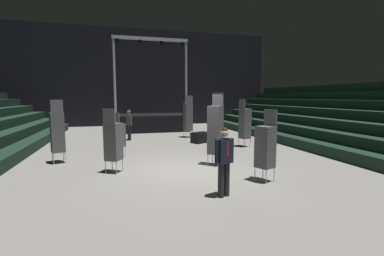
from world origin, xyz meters
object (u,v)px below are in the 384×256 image
(chair_stack_mid_right, at_px, (113,141))
(chair_stack_mid_centre, at_px, (215,129))
(man_with_tie, at_px, (224,158))
(equipment_road_case, at_px, (200,137))
(chair_stack_front_right, at_px, (245,123))
(crew_worker_near_stage, at_px, (129,123))
(chair_stack_front_left, at_px, (265,146))
(chair_stack_rear_left, at_px, (118,135))
(stage_riser, at_px, (150,121))
(chair_stack_mid_left, at_px, (57,132))
(chair_stack_rear_right, at_px, (188,117))

(chair_stack_mid_right, height_order, chair_stack_mid_centre, chair_stack_mid_centre)
(man_with_tie, xyz_separation_m, chair_stack_mid_right, (-2.58, 2.89, 0.07))
(chair_stack_mid_centre, bearing_deg, equipment_road_case, -56.69)
(chair_stack_front_right, distance_m, crew_worker_near_stage, 6.35)
(chair_stack_front_left, relative_size, chair_stack_rear_left, 1.14)
(crew_worker_near_stage, bearing_deg, stage_riser, 144.99)
(chair_stack_rear_left, xyz_separation_m, crew_worker_near_stage, (0.63, 4.23, 0.07))
(man_with_tie, distance_m, chair_stack_mid_centre, 3.09)
(chair_stack_mid_left, xyz_separation_m, chair_stack_mid_right, (1.96, -1.86, -0.13))
(crew_worker_near_stage, bearing_deg, chair_stack_front_left, 7.78)
(chair_stack_rear_left, bearing_deg, chair_stack_front_right, 41.87)
(chair_stack_front_left, height_order, chair_stack_front_right, chair_stack_front_right)
(chair_stack_rear_right, distance_m, crew_worker_near_stage, 3.43)
(stage_riser, bearing_deg, equipment_road_case, -72.15)
(stage_riser, bearing_deg, chair_stack_rear_left, -105.04)
(stage_riser, height_order, crew_worker_near_stage, stage_riser)
(chair_stack_rear_left, bearing_deg, equipment_road_case, 64.51)
(chair_stack_mid_centre, bearing_deg, man_with_tie, 117.86)
(chair_stack_front_right, relative_size, chair_stack_rear_right, 0.93)
(man_with_tie, distance_m, crew_worker_near_stage, 9.63)
(chair_stack_front_left, bearing_deg, chair_stack_rear_left, 19.00)
(stage_riser, relative_size, chair_stack_front_left, 3.04)
(chair_stack_front_left, distance_m, chair_stack_front_right, 5.46)
(chair_stack_mid_left, distance_m, chair_stack_mid_centre, 5.70)
(chair_stack_mid_right, height_order, chair_stack_rear_left, chair_stack_mid_right)
(man_with_tie, height_order, chair_stack_front_right, chair_stack_front_right)
(chair_stack_front_left, height_order, equipment_road_case, chair_stack_front_left)
(man_with_tie, relative_size, chair_stack_front_left, 0.82)
(stage_riser, xyz_separation_m, equipment_road_case, (1.94, -6.02, -0.40))
(chair_stack_front_left, bearing_deg, equipment_road_case, -24.82)
(chair_stack_front_right, xyz_separation_m, equipment_road_case, (-1.72, 1.66, -0.88))
(chair_stack_mid_left, distance_m, chair_stack_rear_left, 2.18)
(chair_stack_front_right, xyz_separation_m, chair_stack_rear_left, (-5.91, -0.71, -0.25))
(stage_riser, xyz_separation_m, chair_stack_rear_right, (1.79, -4.02, 0.57))
(chair_stack_front_right, xyz_separation_m, chair_stack_rear_right, (-1.87, 3.66, 0.08))
(chair_stack_rear_right, bearing_deg, chair_stack_rear_left, -141.26)
(chair_stack_front_right, bearing_deg, man_with_tie, -43.81)
(chair_stack_mid_right, distance_m, chair_stack_mid_centre, 3.46)
(chair_stack_mid_right, distance_m, equipment_road_case, 6.45)
(chair_stack_front_right, distance_m, equipment_road_case, 2.55)
(stage_riser, distance_m, chair_stack_mid_left, 9.89)
(crew_worker_near_stage, xyz_separation_m, equipment_road_case, (3.57, -1.86, -0.69))
(chair_stack_mid_right, distance_m, chair_stack_rear_right, 7.91)
(chair_stack_mid_centre, xyz_separation_m, chair_stack_rear_left, (-3.30, 2.28, -0.38))
(chair_stack_front_right, bearing_deg, chair_stack_mid_left, -95.01)
(chair_stack_mid_left, xyz_separation_m, equipment_road_case, (6.30, 2.84, -0.88))
(equipment_road_case, bearing_deg, stage_riser, 107.85)
(chair_stack_front_left, bearing_deg, chair_stack_mid_right, 40.20)
(chair_stack_mid_centre, xyz_separation_m, equipment_road_case, (0.90, 4.65, -1.01))
(chair_stack_front_right, height_order, chair_stack_rear_left, chair_stack_front_right)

